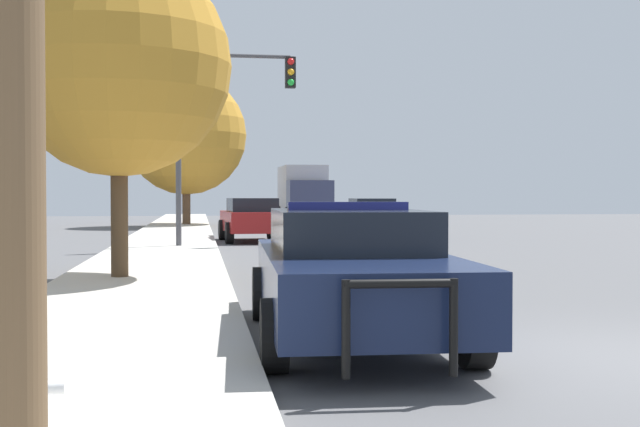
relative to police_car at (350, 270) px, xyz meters
name	(u,v)px	position (x,y,z in m)	size (l,w,h in m)	color
ground_plane	(629,358)	(2.49, -1.38, -0.76)	(110.00, 110.00, 0.00)	#565659
sidewalk_left	(87,368)	(-2.61, -1.38, -0.69)	(3.00, 110.00, 0.13)	#BCB7AD
police_car	(350,270)	(0.00, 0.00, 0.00)	(2.23, 5.18, 1.51)	#141E3D
fire_hydrant	(20,383)	(-2.65, -3.84, -0.25)	(0.50, 0.22, 0.71)	white
traffic_light	(223,109)	(-0.92, 14.76, 3.30)	(3.47, 0.35, 5.64)	#424247
car_background_oncoming	(372,217)	(4.69, 20.25, 0.01)	(1.97, 3.96, 1.46)	#333856
car_background_midblock	(251,218)	(0.14, 18.69, 0.03)	(2.17, 4.13, 1.48)	maroon
box_truck	(304,193)	(4.21, 36.11, 0.97)	(2.57, 6.58, 3.23)	#333856
tree_sidewalk_near	(119,65)	(-3.03, 6.03, 3.13)	(3.99, 3.99, 5.77)	#4C3823
tree_sidewalk_far	(186,135)	(-2.24, 32.06, 3.85)	(6.02, 6.02, 7.49)	brown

